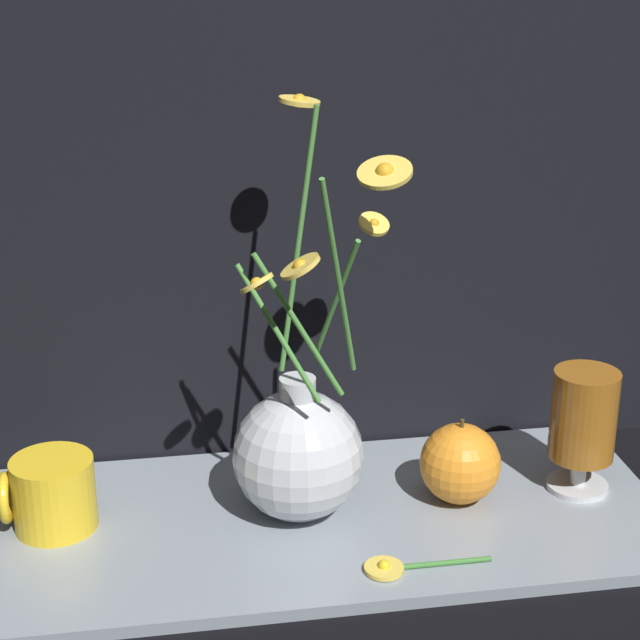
# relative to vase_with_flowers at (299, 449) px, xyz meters

# --- Properties ---
(ground_plane) EXTENTS (6.00, 6.00, 0.00)m
(ground_plane) POSITION_rel_vase_with_flowers_xyz_m (0.03, -0.01, -0.08)
(ground_plane) COLOR black
(shelf) EXTENTS (0.66, 0.29, 0.01)m
(shelf) POSITION_rel_vase_with_flowers_xyz_m (0.03, -0.01, -0.08)
(shelf) COLOR gray
(shelf) RESTS_ON ground_plane
(vase_with_flowers) EXTENTS (0.17, 0.16, 0.40)m
(vase_with_flowers) POSITION_rel_vase_with_flowers_xyz_m (0.00, 0.00, 0.00)
(vase_with_flowers) COLOR silver
(vase_with_flowers) RESTS_ON shelf
(yellow_mug) EXTENTS (0.09, 0.08, 0.07)m
(yellow_mug) POSITION_rel_vase_with_flowers_xyz_m (-0.24, 0.01, -0.04)
(yellow_mug) COLOR yellow
(yellow_mug) RESTS_ON shelf
(tea_glass) EXTENTS (0.07, 0.07, 0.13)m
(tea_glass) POSITION_rel_vase_with_flowers_xyz_m (0.29, 0.00, 0.01)
(tea_glass) COLOR silver
(tea_glass) RESTS_ON shelf
(orange_fruit) EXTENTS (0.08, 0.08, 0.09)m
(orange_fruit) POSITION_rel_vase_with_flowers_xyz_m (0.16, 0.00, -0.03)
(orange_fruit) COLOR orange
(orange_fruit) RESTS_ON shelf
(loose_daisy) EXTENTS (0.12, 0.04, 0.01)m
(loose_daisy) POSITION_rel_vase_with_flowers_xyz_m (0.07, -0.11, -0.07)
(loose_daisy) COLOR #3D7A33
(loose_daisy) RESTS_ON shelf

